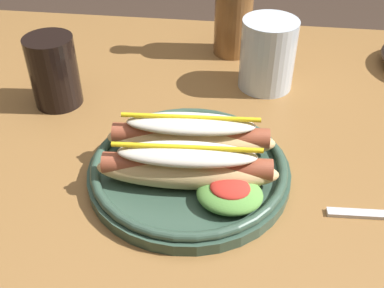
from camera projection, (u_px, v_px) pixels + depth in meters
dining_table at (177, 192)px, 0.72m from camera, size 1.42×0.84×0.74m
hot_dog_plate at (191, 162)px, 0.58m from camera, size 0.26×0.26×0.08m
soda_cup at (54, 71)px, 0.70m from camera, size 0.07×0.07×0.11m
water_cup at (268, 54)px, 0.74m from camera, size 0.09×0.09×0.11m
glass_bottle at (234, 6)px, 0.82m from camera, size 0.07×0.07×0.23m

